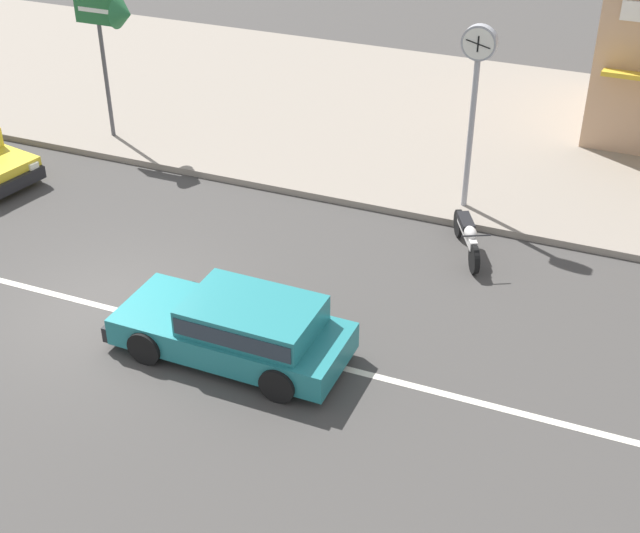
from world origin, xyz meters
TOP-DOWN VIEW (x-y plane):
  - ground_plane at (0.00, 0.00)m, footprint 160.00×160.00m
  - lane_centre_stripe at (0.00, 0.00)m, footprint 50.40×0.14m
  - kerb_strip at (0.00, 10.25)m, footprint 68.00×10.00m
  - hatchback_teal_4 at (2.83, -0.32)m, footprint 4.02×1.78m
  - motorcycle_0 at (5.48, 4.30)m, footprint 1.04×1.80m
  - street_clock at (5.00, 6.00)m, footprint 0.70×0.22m
  - arrow_signboard at (-3.45, 6.24)m, footprint 1.52×0.73m

SIDE VIEW (x-z plane):
  - ground_plane at x=0.00m, z-range 0.00..0.00m
  - lane_centre_stripe at x=0.00m, z-range 0.00..0.01m
  - kerb_strip at x=0.00m, z-range 0.00..0.15m
  - motorcycle_0 at x=5.48m, z-range 0.03..0.82m
  - hatchback_teal_4 at x=2.83m, z-range 0.04..1.14m
  - street_clock at x=5.00m, z-range 1.13..5.03m
  - arrow_signboard at x=-3.45m, z-range 1.35..4.84m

